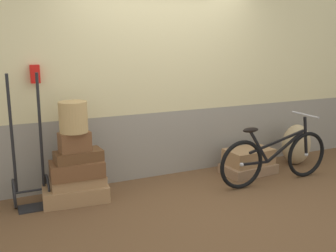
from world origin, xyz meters
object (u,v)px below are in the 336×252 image
Objects in this scene: luggage_trolley at (30,177)px; burlap_sack at (296,144)px; suitcase_4 at (75,142)px; suitcase_3 at (78,156)px; suitcase_5 at (248,169)px; suitcase_1 at (78,181)px; suitcase_2 at (77,169)px; wicker_basket at (73,117)px; bicycle at (275,157)px; suitcase_0 at (76,194)px; suitcase_6 at (249,156)px.

burlap_sack is at bearing -1.48° from luggage_trolley.
suitcase_3 is at bearing 16.07° from suitcase_4.
suitcase_4 is 2.41m from suitcase_5.
luggage_trolley is at bearing 158.70° from suitcase_4.
suitcase_5 is (2.30, -0.04, -0.17)m from suitcase_1.
wicker_basket is (-0.01, -0.01, 0.59)m from suitcase_2.
wicker_basket is at bearing 169.63° from bicycle.
suitcase_0 is 0.89m from wicker_basket.
suitcase_5 is at bearing -129.03° from suitcase_6.
suitcase_0 is 1.20× the size of suitcase_1.
suitcase_0 is 0.44× the size of bicycle.
bicycle is (0.09, -0.42, 0.27)m from suitcase_5.
suitcase_6 is at bearing 98.79° from bicycle.
suitcase_1 is 1.01× the size of burlap_sack.
suitcase_4 is 2.39m from suitcase_6.
suitcase_5 is (2.29, -0.02, -0.47)m from suitcase_3.
wicker_basket is (-2.34, -0.01, 0.75)m from suitcase_6.
suitcase_1 is at bearing 179.96° from burlap_sack.
suitcase_1 is 0.36× the size of bicycle.
wicker_basket is at bearing -126.21° from suitcase_1.
suitcase_4 is 0.47× the size of suitcase_5.
wicker_basket is (-0.02, -0.03, 0.74)m from suitcase_1.
suitcase_3 is 0.17m from suitcase_4.
wicker_basket is at bearing 175.76° from suitcase_6.
suitcase_4 is at bearing -161.38° from suitcase_3.
suitcase_0 is 2.34m from suitcase_5.
suitcase_6 is (2.31, 0.00, -0.30)m from suitcase_3.
burlap_sack reaches higher than suitcase_6.
bicycle reaches higher than suitcase_3.
suitcase_3 is 0.35× the size of luggage_trolley.
suitcase_6 is at bearing -3.83° from suitcase_3.
suitcase_0 is 1.02× the size of suitcase_5.
suitcase_5 is (2.34, -0.03, -0.03)m from suitcase_0.
suitcase_4 is 1.00× the size of wicker_basket.
luggage_trolley is (-0.48, 0.12, -0.65)m from wicker_basket.
suitcase_4 is 2.48m from bicycle.
suitcase_6 is (2.34, 0.02, -0.47)m from suitcase_4.
burlap_sack reaches higher than suitcase_5.
suitcase_4 reaches higher than suitcase_0.
suitcase_4 is at bearing -121.74° from suitcase_2.
luggage_trolley is (-0.49, 0.11, -0.06)m from suitcase_2.
suitcase_4 is at bearing -53.91° from suitcase_0.
suitcase_5 is at bearing -0.41° from wicker_basket.
suitcase_1 is at bearing 175.07° from suitcase_6.
suitcase_0 is 0.44m from suitcase_3.
burlap_sack is 0.36× the size of bicycle.
suitcase_1 is at bearing 22.21° from suitcase_0.
wicker_basket is at bearing -179.54° from burlap_sack.
suitcase_4 reaches higher than suitcase_1.
suitcase_5 is at bearing -6.65° from suitcase_4.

